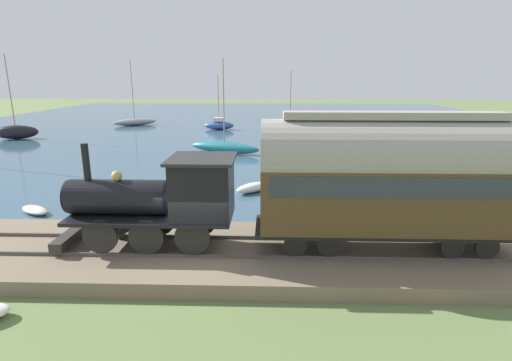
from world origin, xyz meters
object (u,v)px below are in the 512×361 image
Objects in this scene: sailboat_navy at (510,187)px; sailboat_blue at (219,125)px; sailboat_teal at (225,147)px; rowboat_off_pier at (35,210)px; rowboat_near_shore at (253,187)px; sailboat_red at (290,131)px; sailboat_gray at (135,122)px; sailboat_black at (16,132)px; passenger_coach at (389,175)px; steam_locomotive at (165,196)px.

sailboat_navy is 33.53m from sailboat_blue.
sailboat_teal reaches higher than rowboat_off_pier.
rowboat_off_pier is (-3.94, 10.26, -0.10)m from rowboat_near_shore.
sailboat_red is (8.62, -5.92, 0.27)m from sailboat_teal.
sailboat_gray is 14.66m from sailboat_black.
sailboat_teal is 20.72m from sailboat_navy.
rowboat_near_shore reaches higher than rowboat_off_pier.
passenger_coach is at bearing -155.46° from sailboat_red.
sailboat_teal is 3.36× the size of rowboat_near_shore.
sailboat_teal is at bearing 63.28° from sailboat_navy.
steam_locomotive is 9.34m from rowboat_near_shore.
sailboat_navy is at bearing -132.30° from sailboat_red.
sailboat_blue is at bearing 15.81° from passenger_coach.
sailboat_gray is (19.05, 13.97, -0.04)m from sailboat_teal.
sailboat_navy is at bearing -168.67° from sailboat_gray.
sailboat_blue is at bearing 72.44° from sailboat_red.
sailboat_navy reaches higher than sailboat_blue.
sailboat_teal reaches higher than passenger_coach.
steam_locomotive is at bearing -168.76° from sailboat_blue.
sailboat_teal is 0.93× the size of sailboat_gray.
sailboat_black is 27.12m from rowboat_off_pier.
sailboat_black reaches higher than sailboat_gray.
sailboat_teal is 17.23m from rowboat_off_pier.
sailboat_black is at bearing 67.00° from rowboat_off_pier.
sailboat_blue is at bearing -30.64° from rowboat_near_shore.
passenger_coach is at bearing -90.00° from steam_locomotive.
sailboat_gray reaches higher than rowboat_off_pier.
sailboat_red is at bearing 3.53° from passenger_coach.
sailboat_teal is 11.97m from rowboat_near_shore.
sailboat_gray reaches higher than rowboat_near_shore.
sailboat_red is at bearing 4.62° from rowboat_off_pier.
sailboat_teal is at bearing -122.31° from sailboat_black.
sailboat_gray is at bearing 78.84° from sailboat_blue.
rowboat_near_shore is at bearing -167.53° from sailboat_red.
rowboat_off_pier is at bearing 69.34° from rowboat_near_shore.
sailboat_red is (21.11, 10.61, 0.14)m from sailboat_navy.
sailboat_black is 1.23× the size of sailboat_red.
passenger_coach reaches higher than rowboat_near_shore.
steam_locomotive is 0.71× the size of sailboat_navy.
sailboat_red is (1.58, -28.29, 0.05)m from sailboat_black.
steam_locomotive is at bearing 90.00° from passenger_coach.
sailboat_navy reaches higher than sailboat_black.
rowboat_near_shore is (-11.62, -2.88, -0.26)m from sailboat_teal.
sailboat_red is (28.94, -5.70, -1.61)m from steam_locomotive.
sailboat_red is 3.00× the size of rowboat_near_shore.
rowboat_off_pier is (4.76, 15.09, -3.01)m from passenger_coach.
passenger_coach is 16.10m from rowboat_off_pier.
sailboat_teal is 23.45m from sailboat_black.
rowboat_near_shore is (-18.66, -25.25, -0.48)m from sailboat_black.
sailboat_navy is 23.63m from sailboat_red.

